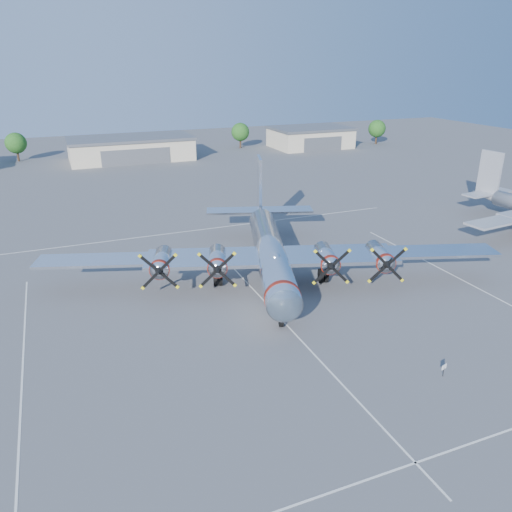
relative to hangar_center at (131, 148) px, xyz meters
name	(u,v)px	position (x,y,z in m)	size (l,w,h in m)	color
ground	(269,306)	(0.00, -81.96, -2.71)	(260.00, 260.00, 0.00)	#525255
parking_lines	(276,314)	(0.00, -83.71, -2.71)	(60.00, 50.08, 0.01)	silver
hangar_center	(131,148)	(0.00, 0.00, 0.00)	(28.60, 14.60, 5.40)	beige
hangar_east	(310,137)	(48.00, 0.00, 0.00)	(20.60, 14.60, 5.40)	beige
tree_west	(16,143)	(-25.00, 8.04, 1.51)	(4.80, 4.80, 6.64)	#382619
tree_east	(240,132)	(30.00, 6.04, 1.51)	(4.80, 4.80, 6.64)	#382619
tree_far_east	(377,129)	(68.00, -1.96, 1.51)	(4.80, 4.80, 6.64)	#382619
main_bomber_b29	(269,276)	(2.94, -75.35, -2.71)	(47.99, 32.82, 10.61)	white
info_placard	(444,368)	(7.62, -97.64, -1.98)	(0.53, 0.18, 1.04)	black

